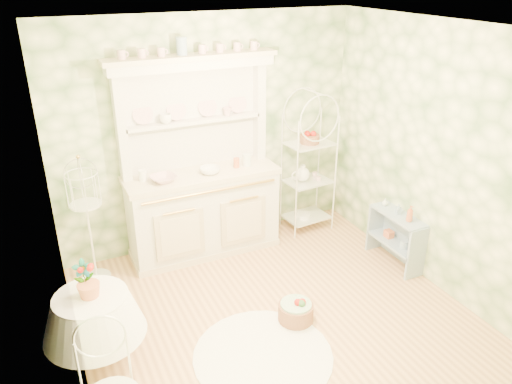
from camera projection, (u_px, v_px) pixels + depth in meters
name	position (u px, v px, depth m)	size (l,w,h in m)	color
floor	(278.00, 318.00, 4.86)	(3.60, 3.60, 0.00)	tan
ceiling	(284.00, 29.00, 3.74)	(3.60, 3.60, 0.00)	white
wall_left	(60.00, 237.00, 3.60)	(3.60, 3.60, 0.00)	#F4F3C6
wall_right	(440.00, 161.00, 4.99)	(3.60, 3.60, 0.00)	#F4F3C6
wall_back	(208.00, 134.00, 5.78)	(3.60, 3.60, 0.00)	#F4F3C6
wall_front	(429.00, 313.00, 2.82)	(3.60, 3.60, 0.00)	#F4F3C6
kitchen_dresser	(201.00, 161.00, 5.56)	(1.87, 0.61, 2.29)	white
bakers_rack	(308.00, 165.00, 6.21)	(0.54, 0.38, 1.73)	white
side_shelf	(396.00, 238.00, 5.66)	(0.27, 0.73, 0.63)	#91A7BD
round_table	(96.00, 331.00, 4.15)	(0.67, 0.67, 0.73)	white
birdcage_stand	(88.00, 218.00, 5.16)	(0.35, 0.35, 1.50)	white
floor_basket	(296.00, 311.00, 4.79)	(0.35, 0.35, 0.23)	#945E41
lace_rug	(263.00, 355.00, 4.40)	(1.24, 1.24, 0.01)	white
bowl_floral	(164.00, 181.00, 5.37)	(0.27, 0.27, 0.07)	white
bowl_white	(210.00, 173.00, 5.59)	(0.23, 0.23, 0.07)	white
cup_left	(166.00, 121.00, 5.37)	(0.13, 0.13, 0.10)	white
cup_right	(227.00, 113.00, 5.65)	(0.10, 0.10, 0.10)	white
potted_geranium	(85.00, 280.00, 3.98)	(0.16, 0.11, 0.31)	#3F7238
bottle_amber	(410.00, 216.00, 5.36)	(0.07, 0.07, 0.18)	#CA6237
bottle_blue	(398.00, 211.00, 5.53)	(0.05, 0.05, 0.12)	#859FB9
bottle_glass	(385.00, 203.00, 5.73)	(0.07, 0.07, 0.09)	silver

